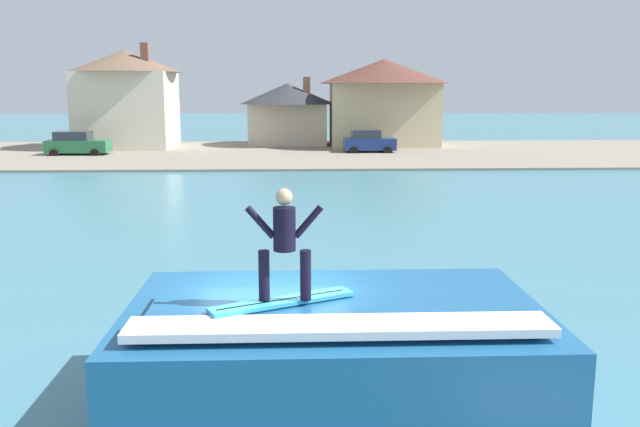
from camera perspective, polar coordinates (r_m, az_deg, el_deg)
name	(u,v)px	position (r m, az deg, el deg)	size (l,w,h in m)	color
ground_plane	(274,388)	(11.73, -3.90, -14.42)	(260.00, 260.00, 0.00)	teal
wave_crest	(334,355)	(10.69, 1.21, -11.80)	(6.32, 4.13, 1.87)	#1C5888
surfboard	(283,301)	(9.90, -3.17, -7.40)	(2.13, 1.30, 0.06)	#33A5CC
surfer	(284,239)	(9.63, -3.01, -2.15)	(1.11, 0.32, 1.63)	black
shoreline_bank	(289,153)	(52.21, -2.66, 5.10)	(120.00, 22.40, 0.15)	gray
car_near_shore	(77,144)	(53.25, -19.76, 5.55)	(4.47, 2.25, 1.86)	#23663D
car_far_shore	(369,142)	(52.33, 4.10, 6.05)	(3.94, 2.27, 1.86)	navy
house_with_chimney	(127,96)	(58.61, -15.95, 9.52)	(9.17, 9.17, 8.55)	beige
house_gabled_white	(384,94)	(58.06, 5.40, 9.94)	(10.99, 10.99, 7.39)	beige
house_small_cottage	(288,109)	(59.22, -2.75, 8.74)	(8.18, 8.18, 5.92)	beige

